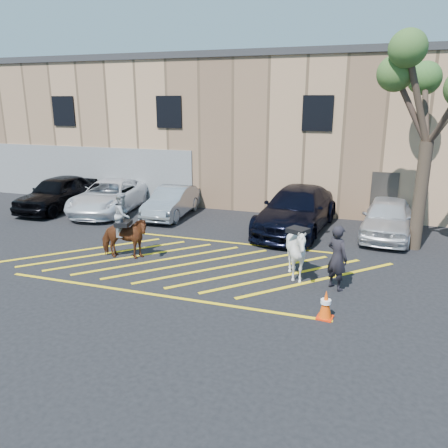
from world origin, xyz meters
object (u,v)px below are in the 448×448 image
(handler, at_px, (337,258))
(traffic_cone, at_px, (326,304))
(car_blue_suv, at_px, (297,210))
(car_black_suv, at_px, (58,193))
(mounted_bay, at_px, (124,232))
(saddled_white, at_px, (297,252))
(car_white_suv, at_px, (387,218))
(car_silver_sedan, at_px, (172,202))
(tree, at_px, (434,82))
(car_white_pickup, at_px, (110,196))

(handler, xyz_separation_m, traffic_cone, (-0.09, -1.87, -0.56))
(car_blue_suv, distance_m, handler, 5.82)
(car_black_suv, distance_m, car_blue_suv, 11.54)
(car_black_suv, bearing_deg, handler, -21.64)
(mounted_bay, bearing_deg, saddled_white, 0.01)
(car_white_suv, relative_size, mounted_bay, 1.97)
(car_silver_sedan, xyz_separation_m, traffic_cone, (7.66, -7.78, -0.31))
(car_silver_sedan, xyz_separation_m, car_blue_suv, (5.76, -0.43, 0.18))
(traffic_cone, height_order, tree, tree)
(saddled_white, bearing_deg, car_white_pickup, 150.77)
(car_black_suv, height_order, handler, handler)
(car_blue_suv, relative_size, tree, 0.81)
(car_silver_sedan, distance_m, car_white_suv, 9.24)
(car_silver_sedan, relative_size, tree, 0.56)
(traffic_cone, bearing_deg, car_silver_sedan, 134.56)
(saddled_white, bearing_deg, handler, -14.95)
(tree, bearing_deg, car_silver_sedan, 171.94)
(car_white_pickup, bearing_deg, tree, -13.47)
(mounted_bay, bearing_deg, car_silver_sedan, 98.52)
(car_blue_suv, distance_m, tree, 6.62)
(car_black_suv, relative_size, car_white_suv, 1.09)
(car_black_suv, bearing_deg, car_white_suv, 1.22)
(car_white_pickup, distance_m, car_white_suv, 12.41)
(car_white_suv, height_order, tree, tree)
(saddled_white, bearing_deg, car_black_suv, 157.80)
(mounted_bay, distance_m, traffic_cone, 7.18)
(car_white_suv, distance_m, handler, 5.88)
(car_silver_sedan, height_order, handler, handler)
(handler, relative_size, traffic_cone, 2.54)
(car_blue_suv, bearing_deg, mounted_bay, -127.27)
(saddled_white, bearing_deg, tree, 49.33)
(mounted_bay, height_order, traffic_cone, mounted_bay)
(handler, height_order, saddled_white, handler)
(car_blue_suv, height_order, traffic_cone, car_blue_suv)
(car_black_suv, height_order, car_blue_suv, car_blue_suv)
(car_black_suv, relative_size, mounted_bay, 2.15)
(car_white_pickup, bearing_deg, car_blue_suv, -9.80)
(saddled_white, xyz_separation_m, tree, (3.57, 4.15, 4.83))
(car_white_pickup, distance_m, car_silver_sedan, 3.18)
(car_black_suv, height_order, saddled_white, saddled_white)
(car_blue_suv, bearing_deg, car_silver_sedan, -177.96)
(saddled_white, bearing_deg, car_silver_sedan, 139.66)
(car_blue_suv, bearing_deg, tree, -6.53)
(car_white_pickup, bearing_deg, saddled_white, -37.10)
(car_white_pickup, xyz_separation_m, traffic_cone, (10.83, -7.64, -0.38))
(car_silver_sedan, bearing_deg, tree, -10.42)
(traffic_cone, bearing_deg, car_white_suv, 78.22)
(car_blue_suv, distance_m, mounted_bay, 7.13)
(car_black_suv, height_order, car_white_pickup, car_black_suv)
(car_black_suv, distance_m, saddled_white, 13.36)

